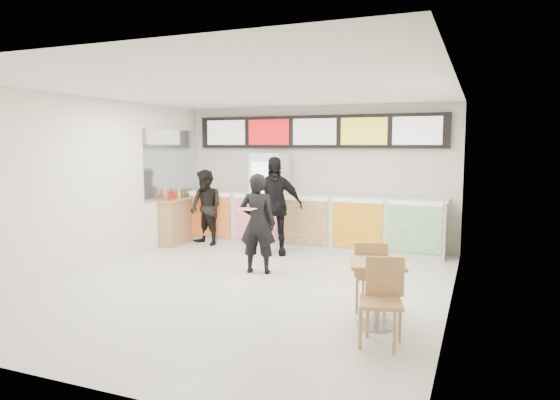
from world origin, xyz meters
The scene contains 15 objects.
floor centered at (0.00, 0.00, 0.00)m, with size 7.00×7.00×0.00m, color beige.
ceiling centered at (0.00, 0.00, 3.00)m, with size 7.00×7.00×0.00m, color white.
wall_back centered at (0.00, 3.50, 1.50)m, with size 6.00×6.00×0.00m, color silver.
wall_left centered at (-3.00, 0.00, 1.50)m, with size 7.00×7.00×0.00m, color silver.
wall_right centered at (3.00, 0.00, 1.50)m, with size 7.00×7.00×0.00m, color silver.
service_counter centered at (0.00, 3.09, 0.57)m, with size 5.56×0.77×1.14m.
menu_board centered at (0.00, 3.41, 2.45)m, with size 5.50×0.14×0.70m.
drinks_fridge centered at (-0.93, 3.11, 1.00)m, with size 0.70×0.67×2.00m.
mirror_panel centered at (-2.99, 2.45, 1.75)m, with size 0.01×2.00×1.50m, color #B2B7BF.
customer_main centered at (-0.15, 0.78, 0.85)m, with size 0.62×0.41×1.70m, color black.
customer_left centered at (-2.19, 2.53, 0.82)m, with size 0.80×0.62×1.64m, color black.
customer_mid centered at (-0.46, 2.20, 0.97)m, with size 1.14×0.48×1.95m, color black.
pizza_slice centered at (-0.15, 0.33, 1.16)m, with size 0.36×0.36×0.02m.
cafe_table centered at (2.23, -0.99, 0.55)m, with size 0.85×1.67×0.94m.
condiment_ledge centered at (-2.82, 2.33, 0.51)m, with size 0.36×0.89×1.18m.
Camera 1 is at (3.34, -6.81, 2.18)m, focal length 32.00 mm.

